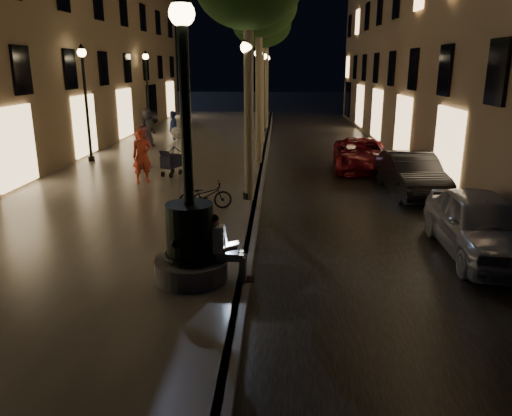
# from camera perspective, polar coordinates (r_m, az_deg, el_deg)

# --- Properties ---
(ground) EXTENTS (120.00, 120.00, 0.00)m
(ground) POSITION_cam_1_polar(r_m,az_deg,el_deg) (22.22, 0.94, 5.22)
(ground) COLOR black
(ground) RESTS_ON ground
(cobble_lane) EXTENTS (6.00, 45.00, 0.02)m
(cobble_lane) POSITION_cam_1_polar(r_m,az_deg,el_deg) (22.33, 8.68, 5.12)
(cobble_lane) COLOR black
(cobble_lane) RESTS_ON ground
(promenade) EXTENTS (8.00, 45.00, 0.20)m
(promenade) POSITION_cam_1_polar(r_m,az_deg,el_deg) (22.67, -9.27, 5.49)
(promenade) COLOR #615D56
(promenade) RESTS_ON ground
(curb_strip) EXTENTS (0.25, 45.00, 0.20)m
(curb_strip) POSITION_cam_1_polar(r_m,az_deg,el_deg) (22.20, 0.94, 5.48)
(curb_strip) COLOR #59595B
(curb_strip) RESTS_ON ground
(fountain_lamppost) EXTENTS (1.40, 1.40, 5.21)m
(fountain_lamppost) POSITION_cam_1_polar(r_m,az_deg,el_deg) (9.44, -7.55, -2.39)
(fountain_lamppost) COLOR #59595B
(fountain_lamppost) RESTS_ON promenade
(seated_man_laptop) EXTENTS (0.93, 0.32, 1.30)m
(seated_man_laptop) POSITION_cam_1_polar(r_m,az_deg,el_deg) (9.46, -3.82, -4.28)
(seated_man_laptop) COLOR gray
(seated_man_laptop) RESTS_ON promenade
(tree_second) EXTENTS (3.00, 3.00, 7.40)m
(tree_second) POSITION_cam_1_polar(r_m,az_deg,el_deg) (20.94, 0.34, 21.97)
(tree_second) COLOR #6B604C
(tree_second) RESTS_ON promenade
(tree_third) EXTENTS (3.00, 3.00, 7.20)m
(tree_third) POSITION_cam_1_polar(r_m,az_deg,el_deg) (26.90, 0.66, 20.24)
(tree_third) COLOR #6B604C
(tree_third) RESTS_ON promenade
(tree_far) EXTENTS (3.00, 3.00, 7.50)m
(tree_far) POSITION_cam_1_polar(r_m,az_deg,el_deg) (32.90, 1.20, 19.99)
(tree_far) COLOR #6B604C
(tree_far) RESTS_ON promenade
(lamp_curb_a) EXTENTS (0.36, 0.36, 4.81)m
(lamp_curb_a) POSITION_cam_1_polar(r_m,az_deg,el_deg) (14.87, -1.04, 12.43)
(lamp_curb_a) COLOR black
(lamp_curb_a) RESTS_ON promenade
(lamp_curb_b) EXTENTS (0.36, 0.36, 4.81)m
(lamp_curb_b) POSITION_cam_1_polar(r_m,az_deg,el_deg) (22.85, 0.28, 13.70)
(lamp_curb_b) COLOR black
(lamp_curb_b) RESTS_ON promenade
(lamp_curb_c) EXTENTS (0.36, 0.36, 4.81)m
(lamp_curb_c) POSITION_cam_1_polar(r_m,az_deg,el_deg) (30.84, 0.92, 14.31)
(lamp_curb_c) COLOR black
(lamp_curb_c) RESTS_ON promenade
(lamp_curb_d) EXTENTS (0.36, 0.36, 4.81)m
(lamp_curb_d) POSITION_cam_1_polar(r_m,az_deg,el_deg) (38.83, 1.29, 14.67)
(lamp_curb_d) COLOR black
(lamp_curb_d) RESTS_ON promenade
(lamp_left_b) EXTENTS (0.36, 0.36, 4.81)m
(lamp_left_b) POSITION_cam_1_polar(r_m,az_deg,el_deg) (22.33, -18.97, 12.80)
(lamp_left_b) COLOR black
(lamp_left_b) RESTS_ON promenade
(lamp_left_c) EXTENTS (0.36, 0.36, 4.81)m
(lamp_left_c) POSITION_cam_1_polar(r_m,az_deg,el_deg) (31.86, -12.36, 14.01)
(lamp_left_c) COLOR black
(lamp_left_c) RESTS_ON promenade
(stroller) EXTENTS (0.72, 1.05, 1.09)m
(stroller) POSITION_cam_1_polar(r_m,az_deg,el_deg) (18.72, -9.69, 5.26)
(stroller) COLOR black
(stroller) RESTS_ON promenade
(car_front) EXTENTS (1.84, 4.31, 1.45)m
(car_front) POSITION_cam_1_polar(r_m,az_deg,el_deg) (12.28, 24.30, -1.73)
(car_front) COLOR #AFB0B7
(car_front) RESTS_ON ground
(car_second) EXTENTS (1.69, 4.29, 1.39)m
(car_second) POSITION_cam_1_polar(r_m,az_deg,el_deg) (17.26, 17.33, 3.70)
(car_second) COLOR black
(car_second) RESTS_ON ground
(car_third) EXTENTS (2.46, 4.76, 1.28)m
(car_third) POSITION_cam_1_polar(r_m,az_deg,el_deg) (20.86, 11.92, 5.96)
(car_third) COLOR maroon
(car_third) RESTS_ON ground
(pedestrian_red) EXTENTS (0.81, 0.73, 1.86)m
(pedestrian_red) POSITION_cam_1_polar(r_m,az_deg,el_deg) (17.79, -12.92, 5.80)
(pedestrian_red) COLOR #D4432A
(pedestrian_red) RESTS_ON promenade
(pedestrian_pink) EXTENTS (1.01, 0.91, 1.70)m
(pedestrian_pink) POSITION_cam_1_polar(r_m,az_deg,el_deg) (20.27, -12.77, 6.79)
(pedestrian_pink) COLOR #C76986
(pedestrian_pink) RESTS_ON promenade
(pedestrian_white) EXTENTS (1.20, 1.12, 1.63)m
(pedestrian_white) POSITION_cam_1_polar(r_m,az_deg,el_deg) (20.10, -8.94, 6.81)
(pedestrian_white) COLOR white
(pedestrian_white) RESTS_ON promenade
(pedestrian_blue) EXTENTS (0.69, 1.15, 1.83)m
(pedestrian_blue) POSITION_cam_1_polar(r_m,az_deg,el_deg) (25.01, -9.41, 8.82)
(pedestrian_blue) COLOR #284495
(pedestrian_blue) RESTS_ON promenade
(pedestrian_dark) EXTENTS (0.88, 1.08, 1.89)m
(pedestrian_dark) POSITION_cam_1_polar(r_m,az_deg,el_deg) (25.95, -12.34, 8.99)
(pedestrian_dark) COLOR #353439
(pedestrian_dark) RESTS_ON promenade
(bicycle) EXTENTS (1.60, 0.87, 0.80)m
(bicycle) POSITION_cam_1_polar(r_m,az_deg,el_deg) (14.23, -5.83, 1.42)
(bicycle) COLOR black
(bicycle) RESTS_ON promenade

